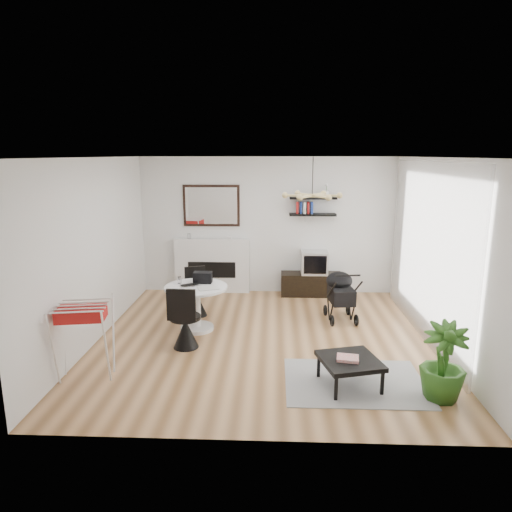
{
  "coord_description": "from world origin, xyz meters",
  "views": [
    {
      "loc": [
        0.16,
        -6.46,
        2.74
      ],
      "look_at": [
        -0.13,
        0.4,
        1.21
      ],
      "focal_mm": 32.0,
      "sensor_mm": 36.0,
      "label": 1
    }
  ],
  "objects_px": {
    "drying_rack": "(85,339)",
    "potted_plant": "(443,362)",
    "dining_table": "(196,301)",
    "crt_tv": "(314,262)",
    "stroller": "(340,297)",
    "coffee_table": "(350,362)",
    "tv_console": "(311,284)",
    "fireplace": "(212,259)"
  },
  "relations": [
    {
      "from": "fireplace",
      "to": "stroller",
      "type": "distance_m",
      "value": 2.81
    },
    {
      "from": "fireplace",
      "to": "drying_rack",
      "type": "height_order",
      "value": "fireplace"
    },
    {
      "from": "potted_plant",
      "to": "stroller",
      "type": "bearing_deg",
      "value": 107.27
    },
    {
      "from": "dining_table",
      "to": "drying_rack",
      "type": "distance_m",
      "value": 1.99
    },
    {
      "from": "drying_rack",
      "to": "potted_plant",
      "type": "relative_size",
      "value": 1.07
    },
    {
      "from": "tv_console",
      "to": "coffee_table",
      "type": "xyz_separation_m",
      "value": [
        0.18,
        -3.65,
        0.09
      ]
    },
    {
      "from": "dining_table",
      "to": "drying_rack",
      "type": "bearing_deg",
      "value": -123.74
    },
    {
      "from": "crt_tv",
      "to": "drying_rack",
      "type": "relative_size",
      "value": 0.53
    },
    {
      "from": "fireplace",
      "to": "coffee_table",
      "type": "relative_size",
      "value": 2.66
    },
    {
      "from": "potted_plant",
      "to": "drying_rack",
      "type": "bearing_deg",
      "value": 175.58
    },
    {
      "from": "potted_plant",
      "to": "fireplace",
      "type": "bearing_deg",
      "value": 128.1
    },
    {
      "from": "fireplace",
      "to": "dining_table",
      "type": "height_order",
      "value": "fireplace"
    },
    {
      "from": "tv_console",
      "to": "drying_rack",
      "type": "xyz_separation_m",
      "value": [
        -3.06,
        -3.57,
        0.29
      ]
    },
    {
      "from": "stroller",
      "to": "dining_table",
      "type": "bearing_deg",
      "value": -172.32
    },
    {
      "from": "crt_tv",
      "to": "potted_plant",
      "type": "bearing_deg",
      "value": -73.76
    },
    {
      "from": "tv_console",
      "to": "crt_tv",
      "type": "xyz_separation_m",
      "value": [
        0.05,
        -0.0,
        0.45
      ]
    },
    {
      "from": "tv_console",
      "to": "coffee_table",
      "type": "relative_size",
      "value": 1.46
    },
    {
      "from": "dining_table",
      "to": "potted_plant",
      "type": "xyz_separation_m",
      "value": [
        3.14,
        -1.98,
        -0.02
      ]
    },
    {
      "from": "drying_rack",
      "to": "potted_plant",
      "type": "xyz_separation_m",
      "value": [
        4.25,
        -0.33,
        -0.06
      ]
    },
    {
      "from": "tv_console",
      "to": "coffee_table",
      "type": "distance_m",
      "value": 3.66
    },
    {
      "from": "crt_tv",
      "to": "dining_table",
      "type": "height_order",
      "value": "crt_tv"
    },
    {
      "from": "fireplace",
      "to": "crt_tv",
      "type": "relative_size",
      "value": 4.22
    },
    {
      "from": "dining_table",
      "to": "fireplace",
      "type": "bearing_deg",
      "value": 90.71
    },
    {
      "from": "crt_tv",
      "to": "dining_table",
      "type": "xyz_separation_m",
      "value": [
        -2.01,
        -1.91,
        -0.19
      ]
    },
    {
      "from": "drying_rack",
      "to": "crt_tv",
      "type": "bearing_deg",
      "value": 39.35
    },
    {
      "from": "fireplace",
      "to": "coffee_table",
      "type": "bearing_deg",
      "value": -60.24
    },
    {
      "from": "coffee_table",
      "to": "potted_plant",
      "type": "bearing_deg",
      "value": -14.04
    },
    {
      "from": "dining_table",
      "to": "stroller",
      "type": "bearing_deg",
      "value": 13.93
    },
    {
      "from": "crt_tv",
      "to": "stroller",
      "type": "distance_m",
      "value": 1.4
    },
    {
      "from": "fireplace",
      "to": "coffee_table",
      "type": "height_order",
      "value": "fireplace"
    },
    {
      "from": "stroller",
      "to": "coffee_table",
      "type": "xyz_separation_m",
      "value": [
        -0.2,
        -2.31,
        -0.07
      ]
    },
    {
      "from": "tv_console",
      "to": "crt_tv",
      "type": "height_order",
      "value": "crt_tv"
    },
    {
      "from": "drying_rack",
      "to": "stroller",
      "type": "height_order",
      "value": "drying_rack"
    },
    {
      "from": "fireplace",
      "to": "crt_tv",
      "type": "bearing_deg",
      "value": -4.08
    },
    {
      "from": "tv_console",
      "to": "dining_table",
      "type": "distance_m",
      "value": 2.75
    },
    {
      "from": "dining_table",
      "to": "stroller",
      "type": "relative_size",
      "value": 1.1
    },
    {
      "from": "crt_tv",
      "to": "stroller",
      "type": "xyz_separation_m",
      "value": [
        0.34,
        -1.33,
        -0.29
      ]
    },
    {
      "from": "stroller",
      "to": "coffee_table",
      "type": "distance_m",
      "value": 2.33
    },
    {
      "from": "coffee_table",
      "to": "fireplace",
      "type": "bearing_deg",
      "value": 119.76
    },
    {
      "from": "crt_tv",
      "to": "potted_plant",
      "type": "distance_m",
      "value": 4.06
    },
    {
      "from": "crt_tv",
      "to": "tv_console",
      "type": "bearing_deg",
      "value": 176.2
    },
    {
      "from": "coffee_table",
      "to": "potted_plant",
      "type": "xyz_separation_m",
      "value": [
        1.0,
        -0.25,
        0.14
      ]
    }
  ]
}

